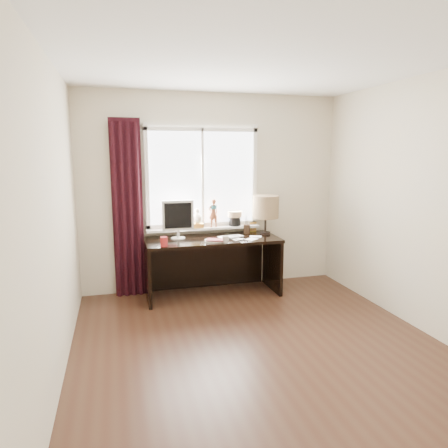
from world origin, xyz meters
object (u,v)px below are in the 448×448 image
object	(u,v)px
monitor	(178,217)
mug	(226,239)
laptop	(230,237)
desk	(211,255)
red_cup	(164,242)
table_lamp	(266,207)

from	to	relation	value
monitor	mug	bearing A→B (deg)	-37.50
laptop	desk	size ratio (longest dim) A/B	0.20
monitor	desk	bearing A→B (deg)	-0.04
mug	red_cup	distance (m)	0.74
laptop	monitor	size ratio (longest dim) A/B	0.68
red_cup	table_lamp	distance (m)	1.48
mug	monitor	bearing A→B (deg)	142.50
laptop	table_lamp	size ratio (longest dim) A/B	0.64
laptop	red_cup	xyz separation A→B (m)	(-0.88, -0.23, 0.04)
mug	red_cup	bearing A→B (deg)	177.82
mug	red_cup	size ratio (longest dim) A/B	0.85
red_cup	monitor	xyz separation A→B (m)	(0.22, 0.37, 0.22)
desk	table_lamp	xyz separation A→B (m)	(0.75, -0.01, 0.61)
mug	monitor	world-z (taller)	monitor
laptop	red_cup	world-z (taller)	red_cup
desk	monitor	distance (m)	0.67
laptop	table_lamp	xyz separation A→B (m)	(0.52, 0.13, 0.35)
laptop	mug	xyz separation A→B (m)	(-0.13, -0.26, 0.03)
table_lamp	desk	bearing A→B (deg)	179.19
mug	monitor	xyz separation A→B (m)	(-0.52, 0.40, 0.23)
laptop	desk	xyz separation A→B (m)	(-0.23, 0.14, -0.26)
laptop	mug	bearing A→B (deg)	-130.82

